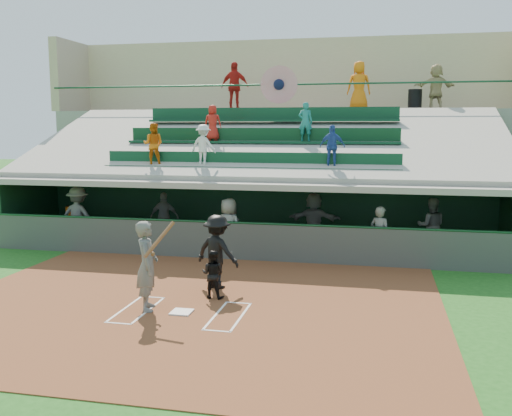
% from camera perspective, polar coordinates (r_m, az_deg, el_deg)
% --- Properties ---
extents(ground, '(100.00, 100.00, 0.00)m').
position_cam_1_polar(ground, '(12.40, -7.45, -10.42)').
color(ground, '#1B5417').
rests_on(ground, ground).
extents(dirt_slab, '(11.00, 9.00, 0.02)m').
position_cam_1_polar(dirt_slab, '(12.85, -6.69, -9.70)').
color(dirt_slab, brown).
rests_on(dirt_slab, ground).
extents(home_plate, '(0.43, 0.43, 0.03)m').
position_cam_1_polar(home_plate, '(12.39, -7.45, -10.27)').
color(home_plate, white).
rests_on(home_plate, dirt_slab).
extents(batters_box_chalk, '(2.65, 1.85, 0.01)m').
position_cam_1_polar(batters_box_chalk, '(12.39, -7.45, -10.32)').
color(batters_box_chalk, white).
rests_on(batters_box_chalk, dirt_slab).
extents(dugout_floor, '(16.00, 3.50, 0.04)m').
position_cam_1_polar(dugout_floor, '(18.67, -0.52, -3.94)').
color(dugout_floor, gray).
rests_on(dugout_floor, ground).
extents(concourse_slab, '(20.00, 3.00, 4.60)m').
position_cam_1_polar(concourse_slab, '(24.94, 2.86, 4.40)').
color(concourse_slab, gray).
rests_on(concourse_slab, ground).
extents(grandstand, '(20.40, 10.40, 7.80)m').
position_cam_1_polar(grandstand, '(22.01, 1.59, 3.80)').
color(grandstand, '#454A45').
rests_on(grandstand, ground).
extents(batter_at_plate, '(0.96, 0.83, 1.95)m').
position_cam_1_polar(batter_at_plate, '(12.46, -10.82, -5.66)').
color(batter_at_plate, '#525450').
rests_on(batter_at_plate, dirt_slab).
extents(catcher, '(0.59, 0.49, 1.11)m').
position_cam_1_polar(catcher, '(13.21, -4.34, -6.61)').
color(catcher, black).
rests_on(catcher, dirt_slab).
extents(home_umpire, '(1.32, 1.02, 1.80)m').
position_cam_1_polar(home_umpire, '(13.92, -3.90, -4.38)').
color(home_umpire, black).
rests_on(home_umpire, dirt_slab).
extents(dugout_bench, '(13.65, 0.60, 0.41)m').
position_cam_1_polar(dugout_bench, '(19.83, -0.26, -2.56)').
color(dugout_bench, olive).
rests_on(dugout_bench, dugout_floor).
extents(white_table, '(1.02, 0.87, 0.77)m').
position_cam_1_polar(white_table, '(20.55, -18.09, -2.08)').
color(white_table, silver).
rests_on(white_table, dugout_floor).
extents(water_cooler, '(0.42, 0.42, 0.42)m').
position_cam_1_polar(water_cooler, '(20.46, -17.92, -0.44)').
color(water_cooler, '#CA560B').
rests_on(water_cooler, white_table).
extents(dugout_player_a, '(1.29, 0.78, 1.94)m').
position_cam_1_polar(dugout_player_a, '(19.58, -17.35, -0.80)').
color(dugout_player_a, '#52544F').
rests_on(dugout_player_a, dugout_floor).
extents(dugout_player_b, '(1.01, 0.46, 1.69)m').
position_cam_1_polar(dugout_player_b, '(19.60, -9.14, -0.90)').
color(dugout_player_b, '#5C5F59').
rests_on(dugout_player_b, dugout_floor).
extents(dugout_player_c, '(1.02, 0.88, 1.77)m').
position_cam_1_polar(dugout_player_c, '(17.14, -2.75, -1.96)').
color(dugout_player_c, '#5F625D').
rests_on(dugout_player_c, dugout_floor).
extents(dugout_player_d, '(1.70, 0.59, 1.82)m').
position_cam_1_polar(dugout_player_d, '(18.34, 5.81, -1.25)').
color(dugout_player_d, '#5B5E58').
rests_on(dugout_player_d, dugout_floor).
extents(dugout_player_e, '(0.73, 0.64, 1.67)m').
position_cam_1_polar(dugout_player_e, '(16.58, 12.27, -2.67)').
color(dugout_player_e, '#5A5C56').
rests_on(dugout_player_e, dugout_floor).
extents(dugout_player_f, '(0.84, 0.66, 1.73)m').
position_cam_1_polar(dugout_player_f, '(18.33, 17.11, -1.72)').
color(dugout_player_f, '#5A5C57').
rests_on(dugout_player_f, dugout_floor).
extents(trash_bin, '(0.55, 0.55, 0.83)m').
position_cam_1_polar(trash_bin, '(24.48, 15.61, 10.40)').
color(trash_bin, black).
rests_on(trash_bin, concourse_slab).
extents(concourse_staff_a, '(1.21, 0.55, 2.03)m').
position_cam_1_polar(concourse_staff_a, '(24.67, -2.13, 12.07)').
color(concourse_staff_a, '#B21A14').
rests_on(concourse_staff_a, concourse_slab).
extents(concourse_staff_b, '(1.03, 0.75, 1.95)m').
position_cam_1_polar(concourse_staff_b, '(24.01, 10.26, 11.96)').
color(concourse_staff_b, orange).
rests_on(concourse_staff_b, concourse_slab).
extents(concourse_staff_c, '(1.75, 0.97, 1.80)m').
position_cam_1_polar(concourse_staff_c, '(24.33, 17.53, 11.48)').
color(concourse_staff_c, tan).
rests_on(concourse_staff_c, concourse_slab).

